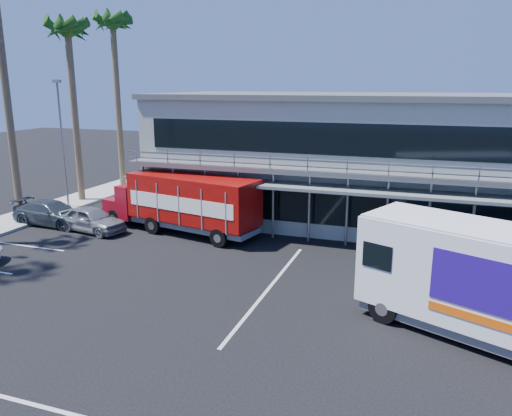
% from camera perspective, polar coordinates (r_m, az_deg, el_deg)
% --- Properties ---
extents(ground, '(120.00, 120.00, 0.00)m').
position_cam_1_polar(ground, '(18.15, -7.62, -11.75)').
color(ground, black).
rests_on(ground, ground).
extents(building, '(22.40, 12.00, 7.30)m').
position_cam_1_polar(building, '(30.09, 10.41, 5.78)').
color(building, '#979D90').
rests_on(building, ground).
extents(palm_e, '(2.80, 2.80, 12.25)m').
position_cam_1_polar(palm_e, '(35.49, -20.66, 17.57)').
color(palm_e, brown).
rests_on(palm_e, ground).
extents(palm_f, '(2.80, 2.80, 13.25)m').
position_cam_1_polar(palm_f, '(40.20, -16.00, 18.68)').
color(palm_f, brown).
rests_on(palm_f, ground).
extents(light_pole_far, '(0.50, 0.25, 8.09)m').
position_cam_1_polar(light_pole_far, '(33.70, -21.27, 7.38)').
color(light_pole_far, gray).
rests_on(light_pole_far, ground).
extents(red_truck, '(9.67, 4.10, 3.17)m').
position_cam_1_polar(red_truck, '(26.87, -8.31, 0.73)').
color(red_truck, maroon).
rests_on(red_truck, ground).
extents(white_van, '(7.83, 5.29, 3.63)m').
position_cam_1_polar(white_van, '(17.14, 24.32, -7.51)').
color(white_van, white).
rests_on(white_van, ground).
extents(parked_car_d, '(4.82, 2.13, 1.38)m').
position_cam_1_polar(parked_car_d, '(30.71, -22.29, -0.54)').
color(parked_car_d, '#2E363D').
rests_on(parked_car_d, ground).
extents(parked_car_e, '(4.28, 2.32, 1.38)m').
position_cam_1_polar(parked_car_e, '(28.53, -18.28, -1.24)').
color(parked_car_e, slate).
rests_on(parked_car_e, ground).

